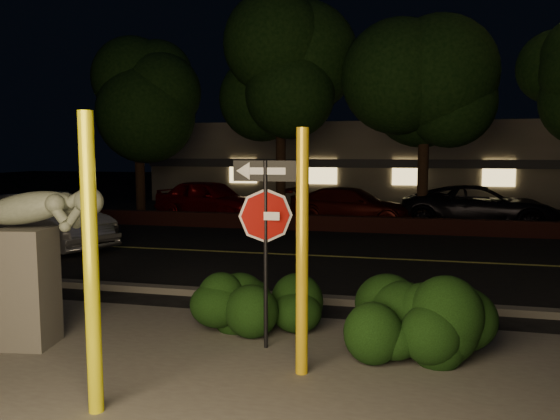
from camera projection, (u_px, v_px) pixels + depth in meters
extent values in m
plane|color=black|center=(338.00, 238.00, 16.37)|extent=(90.00, 90.00, 0.00)
cube|color=#4C4944|center=(207.00, 399.00, 5.72)|extent=(14.00, 6.00, 0.02)
cube|color=black|center=(323.00, 256.00, 13.47)|extent=(80.00, 8.00, 0.01)
cube|color=#C9C850|center=(323.00, 256.00, 13.46)|extent=(80.00, 0.12, 0.00)
cube|color=#4C4944|center=(287.00, 297.00, 9.49)|extent=(80.00, 0.25, 0.12)
cube|color=#3F1814|center=(343.00, 224.00, 17.60)|extent=(40.00, 0.35, 0.50)
cube|color=black|center=(358.00, 212.00, 23.15)|extent=(40.00, 12.00, 0.01)
cube|color=#6E6658|center=(371.00, 161.00, 30.68)|extent=(22.00, 10.00, 4.00)
cube|color=#333338|center=(364.00, 163.00, 25.74)|extent=(22.00, 0.20, 0.40)
cube|color=#FFD87F|center=(243.00, 171.00, 27.19)|extent=(1.40, 0.08, 1.20)
cube|color=#FFD87F|center=(322.00, 172.00, 26.28)|extent=(1.40, 0.08, 1.20)
cube|color=#FFD87F|center=(408.00, 172.00, 25.38)|extent=(1.40, 0.08, 1.20)
cube|color=#FFD87F|center=(499.00, 173.00, 24.47)|extent=(1.40, 0.08, 1.20)
cylinder|color=black|center=(140.00, 170.00, 20.88)|extent=(0.36, 0.36, 3.75)
ellipsoid|color=black|center=(137.00, 77.00, 20.50)|extent=(4.60, 4.60, 4.14)
cylinder|color=black|center=(281.00, 164.00, 19.80)|extent=(0.36, 0.36, 4.25)
ellipsoid|color=black|center=(281.00, 53.00, 19.38)|extent=(5.20, 5.20, 4.68)
cylinder|color=black|center=(423.00, 169.00, 18.30)|extent=(0.36, 0.36, 4.00)
ellipsoid|color=black|center=(426.00, 56.00, 17.90)|extent=(4.80, 4.80, 4.32)
cylinder|color=#FFF715|center=(91.00, 266.00, 5.27)|extent=(0.15, 0.15, 2.98)
cylinder|color=yellow|center=(302.00, 254.00, 6.21)|extent=(0.14, 0.14, 2.86)
cylinder|color=black|center=(266.00, 256.00, 7.05)|extent=(0.05, 0.05, 2.48)
cube|color=white|center=(266.00, 216.00, 7.00)|extent=(0.37, 0.05, 0.11)
cube|color=black|center=(265.00, 171.00, 6.94)|extent=(0.84, 0.08, 0.27)
cube|color=white|center=(265.00, 171.00, 6.94)|extent=(0.53, 0.05, 0.11)
cube|color=#4C4944|center=(28.00, 288.00, 7.19)|extent=(0.71, 0.71, 1.59)
sphere|color=gray|center=(89.00, 202.00, 7.00)|extent=(0.37, 0.37, 0.37)
ellipsoid|color=black|center=(262.00, 299.00, 7.78)|extent=(1.95, 1.01, 0.98)
ellipsoid|color=black|center=(418.00, 316.00, 6.75)|extent=(1.93, 1.53, 1.12)
ellipsoid|color=black|center=(422.00, 316.00, 6.89)|extent=(1.66, 1.23, 1.04)
imported|color=silver|center=(46.00, 221.00, 14.53)|extent=(4.70, 3.24, 1.47)
imported|color=maroon|center=(210.00, 199.00, 20.75)|extent=(4.78, 3.07, 1.51)
imported|color=#450D09|center=(352.00, 206.00, 19.27)|extent=(4.72, 2.49, 1.30)
imported|color=black|center=(480.00, 207.00, 18.47)|extent=(5.34, 2.83, 1.43)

